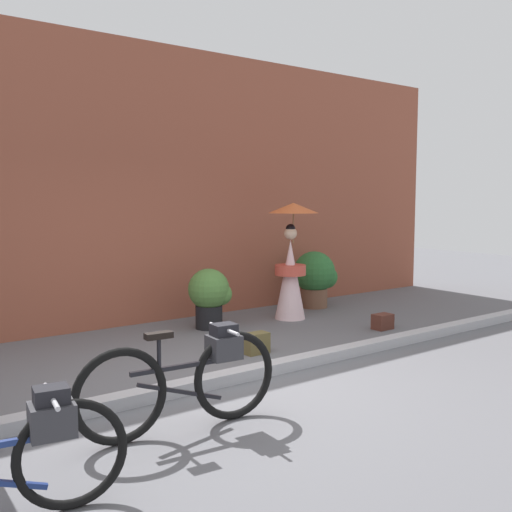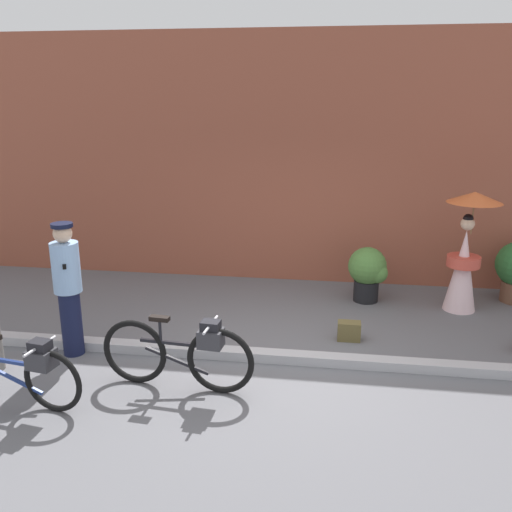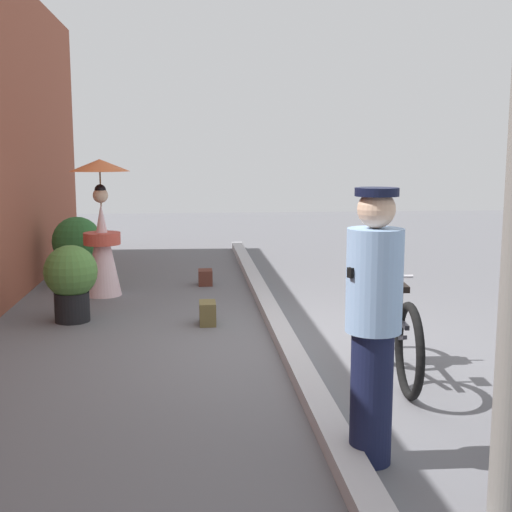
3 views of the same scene
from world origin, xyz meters
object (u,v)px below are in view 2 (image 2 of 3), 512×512
object	(u,v)px
person_officer	(68,286)
bicycle_far_side	(17,369)
person_with_parasol	(465,252)
backpack_spare	(349,331)
potted_plant_small	(368,271)
bicycle_near_officer	(182,352)

from	to	relation	value
person_officer	bicycle_far_side	bearing A→B (deg)	-90.67
person_with_parasol	backpack_spare	world-z (taller)	person_with_parasol
person_officer	potted_plant_small	world-z (taller)	person_officer
bicycle_far_side	backpack_spare	size ratio (longest dim) A/B	5.65
bicycle_near_officer	potted_plant_small	xyz separation A→B (m)	(2.17, 3.07, 0.06)
bicycle_far_side	person_with_parasol	bearing A→B (deg)	33.97
bicycle_near_officer	person_officer	bearing A→B (deg)	158.42
person_with_parasol	potted_plant_small	world-z (taller)	person_with_parasol
backpack_spare	bicycle_near_officer	bearing A→B (deg)	-140.28
person_officer	person_with_parasol	bearing A→B (deg)	23.73
bicycle_near_officer	potted_plant_small	distance (m)	3.76
person_with_parasol	bicycle_far_side	bearing A→B (deg)	-146.03
potted_plant_small	person_officer	bearing A→B (deg)	-147.15
person_with_parasol	backpack_spare	bearing A→B (deg)	-141.27
bicycle_far_side	backpack_spare	bearing A→B (deg)	31.43
bicycle_near_officer	bicycle_far_side	size ratio (longest dim) A/B	1.03
bicycle_near_officer	person_with_parasol	distance (m)	4.62
potted_plant_small	bicycle_far_side	bearing A→B (deg)	-136.01
backpack_spare	person_with_parasol	bearing A→B (deg)	38.73
person_officer	bicycle_near_officer	bearing A→B (deg)	-21.58
bicycle_far_side	person_officer	bearing A→B (deg)	89.33
bicycle_far_side	person_with_parasol	size ratio (longest dim) A/B	0.95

